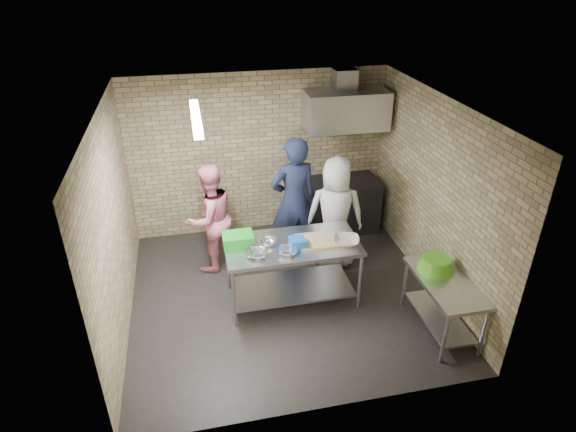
{
  "coord_description": "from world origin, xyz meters",
  "views": [
    {
      "loc": [
        -1.09,
        -5.36,
        4.27
      ],
      "look_at": [
        0.1,
        0.2,
        1.15
      ],
      "focal_mm": 30.03,
      "sensor_mm": 36.0,
      "label": 1
    }
  ],
  "objects_px": {
    "green_basin": "(436,264)",
    "prep_table": "(292,271)",
    "man_navy": "(294,201)",
    "blue_tub": "(297,243)",
    "side_counter": "(442,305)",
    "bottle_green": "(368,110)",
    "green_crate": "(238,240)",
    "woman_pink": "(210,218)",
    "stove": "(341,205)",
    "bottle_red": "(345,111)",
    "woman_white": "(335,213)"
  },
  "relations": [
    {
      "from": "man_navy",
      "to": "side_counter",
      "type": "bearing_deg",
      "value": 117.33
    },
    {
      "from": "green_crate",
      "to": "woman_pink",
      "type": "xyz_separation_m",
      "value": [
        -0.31,
        0.89,
        -0.13
      ]
    },
    {
      "from": "stove",
      "to": "green_crate",
      "type": "height_order",
      "value": "green_crate"
    },
    {
      "from": "bottle_red",
      "to": "prep_table",
      "type": "bearing_deg",
      "value": -123.46
    },
    {
      "from": "green_basin",
      "to": "prep_table",
      "type": "bearing_deg",
      "value": 155.73
    },
    {
      "from": "stove",
      "to": "green_basin",
      "type": "relative_size",
      "value": 2.61
    },
    {
      "from": "prep_table",
      "to": "bottle_green",
      "type": "height_order",
      "value": "bottle_green"
    },
    {
      "from": "blue_tub",
      "to": "man_navy",
      "type": "height_order",
      "value": "man_navy"
    },
    {
      "from": "stove",
      "to": "green_crate",
      "type": "relative_size",
      "value": 3.03
    },
    {
      "from": "bottle_red",
      "to": "woman_pink",
      "type": "distance_m",
      "value": 2.78
    },
    {
      "from": "green_crate",
      "to": "blue_tub",
      "type": "distance_m",
      "value": 0.78
    },
    {
      "from": "green_crate",
      "to": "bottle_red",
      "type": "height_order",
      "value": "bottle_red"
    },
    {
      "from": "green_crate",
      "to": "bottle_green",
      "type": "bearing_deg",
      "value": 37.67
    },
    {
      "from": "bottle_green",
      "to": "green_crate",
      "type": "bearing_deg",
      "value": -142.33
    },
    {
      "from": "woman_pink",
      "to": "stove",
      "type": "bearing_deg",
      "value": 165.19
    },
    {
      "from": "stove",
      "to": "green_crate",
      "type": "bearing_deg",
      "value": -140.41
    },
    {
      "from": "side_counter",
      "to": "green_crate",
      "type": "bearing_deg",
      "value": 154.84
    },
    {
      "from": "bottle_red",
      "to": "side_counter",
      "type": "bearing_deg",
      "value": -82.38
    },
    {
      "from": "blue_tub",
      "to": "woman_pink",
      "type": "bearing_deg",
      "value": 133.85
    },
    {
      "from": "stove",
      "to": "woman_pink",
      "type": "bearing_deg",
      "value": -162.17
    },
    {
      "from": "green_crate",
      "to": "woman_pink",
      "type": "bearing_deg",
      "value": 109.49
    },
    {
      "from": "prep_table",
      "to": "green_crate",
      "type": "distance_m",
      "value": 0.88
    },
    {
      "from": "green_basin",
      "to": "woman_pink",
      "type": "distance_m",
      "value": 3.23
    },
    {
      "from": "side_counter",
      "to": "blue_tub",
      "type": "bearing_deg",
      "value": 151.21
    },
    {
      "from": "side_counter",
      "to": "bottle_green",
      "type": "relative_size",
      "value": 8.0
    },
    {
      "from": "woman_white",
      "to": "stove",
      "type": "bearing_deg",
      "value": -100.49
    },
    {
      "from": "man_navy",
      "to": "woman_pink",
      "type": "bearing_deg",
      "value": -8.88
    },
    {
      "from": "bottle_green",
      "to": "man_navy",
      "type": "bearing_deg",
      "value": -146.27
    },
    {
      "from": "blue_tub",
      "to": "bottle_red",
      "type": "bearing_deg",
      "value": 58.83
    },
    {
      "from": "stove",
      "to": "bottle_red",
      "type": "height_order",
      "value": "bottle_red"
    },
    {
      "from": "bottle_red",
      "to": "woman_pink",
      "type": "xyz_separation_m",
      "value": [
        -2.32,
        -0.97,
        -1.19
      ]
    },
    {
      "from": "prep_table",
      "to": "man_navy",
      "type": "bearing_deg",
      "value": 76.23
    },
    {
      "from": "man_navy",
      "to": "woman_pink",
      "type": "distance_m",
      "value": 1.27
    },
    {
      "from": "side_counter",
      "to": "woman_white",
      "type": "bearing_deg",
      "value": 117.2
    },
    {
      "from": "green_basin",
      "to": "man_navy",
      "type": "xyz_separation_m",
      "value": [
        -1.44,
        1.76,
        0.16
      ]
    },
    {
      "from": "stove",
      "to": "woman_pink",
      "type": "xyz_separation_m",
      "value": [
        -2.27,
        -0.73,
        0.39
      ]
    },
    {
      "from": "green_crate",
      "to": "woman_white",
      "type": "distance_m",
      "value": 1.63
    },
    {
      "from": "man_navy",
      "to": "bottle_red",
      "type": "bearing_deg",
      "value": -146.05
    },
    {
      "from": "blue_tub",
      "to": "bottle_red",
      "type": "height_order",
      "value": "bottle_red"
    },
    {
      "from": "man_navy",
      "to": "woman_pink",
      "type": "xyz_separation_m",
      "value": [
        -1.26,
        0.01,
        -0.16
      ]
    },
    {
      "from": "woman_white",
      "to": "green_crate",
      "type": "bearing_deg",
      "value": 34.62
    },
    {
      "from": "prep_table",
      "to": "man_navy",
      "type": "height_order",
      "value": "man_navy"
    },
    {
      "from": "bottle_red",
      "to": "woman_pink",
      "type": "height_order",
      "value": "bottle_red"
    },
    {
      "from": "prep_table",
      "to": "green_crate",
      "type": "height_order",
      "value": "green_crate"
    },
    {
      "from": "woman_pink",
      "to": "woman_white",
      "type": "bearing_deg",
      "value": 138.5
    },
    {
      "from": "prep_table",
      "to": "bottle_green",
      "type": "bearing_deg",
      "value": 49.21
    },
    {
      "from": "bottle_red",
      "to": "man_navy",
      "type": "height_order",
      "value": "bottle_red"
    },
    {
      "from": "man_navy",
      "to": "blue_tub",
      "type": "bearing_deg",
      "value": 71.28
    },
    {
      "from": "prep_table",
      "to": "woman_pink",
      "type": "relative_size",
      "value": 1.06
    },
    {
      "from": "bottle_green",
      "to": "woman_white",
      "type": "xyz_separation_m",
      "value": [
        -0.89,
        -1.26,
        -1.14
      ]
    }
  ]
}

